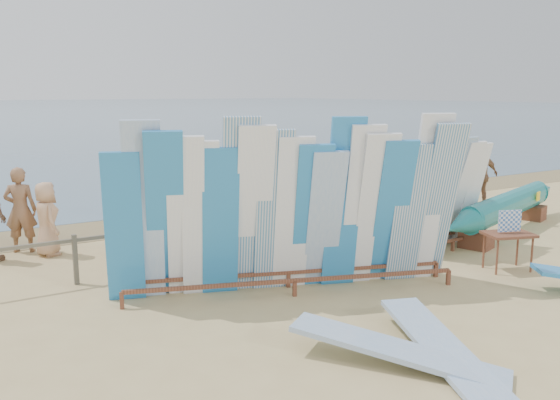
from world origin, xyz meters
TOP-DOWN VIEW (x-y plane):
  - ground at (0.00, 0.00)m, footprint 160.00×160.00m
  - wet_sand_strip at (0.00, 7.20)m, footprint 40.00×2.60m
  - fence at (0.00, 3.00)m, footprint 12.08×0.08m
  - main_surfboard_rack at (-0.97, 0.68)m, footprint 5.86×2.66m
  - side_surfboard_rack at (3.33, 1.28)m, footprint 2.35×0.89m
  - outrigger_canoe at (5.79, 1.60)m, footprint 6.77×2.79m
  - vendor_table at (3.19, -0.42)m, footprint 1.03×0.87m
  - flat_board_a at (-1.35, -2.34)m, footprint 2.02×2.51m
  - flat_board_b at (-0.70, -2.43)m, footprint 1.43×2.73m
  - beach_chair_left at (-0.20, 3.57)m, footprint 0.57×0.59m
  - beach_chair_right at (0.70, 3.66)m, footprint 0.60×0.63m
  - stroller at (2.87, 4.31)m, footprint 0.64×0.88m
  - beachgoer_5 at (0.17, 7.19)m, footprint 1.40×1.47m
  - beachgoer_9 at (5.92, 6.04)m, footprint 0.78×1.29m
  - beachgoer_1 at (-4.46, 5.82)m, footprint 0.75×0.61m
  - beachgoer_2 at (-2.59, 4.48)m, footprint 0.57×0.90m
  - beachgoer_0 at (-4.05, 5.26)m, footprint 0.44×0.79m
  - beachgoer_7 at (1.27, 6.40)m, footprint 0.70×0.46m
  - beachgoer_3 at (-1.24, 6.55)m, footprint 0.74×1.21m
  - beachgoer_8 at (3.20, 4.65)m, footprint 0.81×0.80m
  - beachgoer_extra_0 at (7.05, 5.77)m, footprint 0.75×1.20m
  - beachgoer_6 at (1.95, 4.91)m, footprint 0.78×0.40m
  - beachgoer_10 at (7.75, 4.08)m, footprint 1.19×0.72m

SIDE VIEW (x-z plane):
  - ground at x=0.00m, z-range 0.00..0.00m
  - wet_sand_strip at x=0.00m, z-range -0.01..0.01m
  - flat_board_a at x=-1.35m, z-range -0.20..0.20m
  - flat_board_b at x=-0.70m, z-range -0.15..0.15m
  - beach_chair_left at x=-0.20m, z-range -0.17..0.65m
  - beach_chair_right at x=0.70m, z-range -0.19..0.72m
  - vendor_table at x=3.19m, z-range -0.20..0.97m
  - stroller at x=2.87m, z-range -0.11..1.04m
  - fence at x=0.00m, z-range 0.18..1.08m
  - outrigger_canoe at x=5.79m, z-range 0.14..1.13m
  - beachgoer_0 at x=-4.05m, z-range 0.00..1.54m
  - beachgoer_6 at x=1.95m, z-range 0.00..1.56m
  - beachgoer_8 at x=3.20m, z-range 0.00..1.58m
  - beachgoer_5 at x=0.17m, z-range 0.00..1.66m
  - beachgoer_2 at x=-2.59m, z-range 0.00..1.71m
  - beachgoer_extra_0 at x=7.05m, z-range 0.00..1.72m
  - beachgoer_3 at x=-1.24m, z-range 0.00..1.75m
  - beachgoer_7 at x=1.27m, z-range 0.00..1.79m
  - beachgoer_1 at x=-4.46m, z-range 0.00..1.82m
  - beachgoer_9 at x=5.92m, z-range 0.00..1.87m
  - beachgoer_10 at x=7.75m, z-range 0.00..1.90m
  - side_surfboard_rack at x=3.33m, z-range -0.14..2.51m
  - main_surfboard_rack at x=-0.97m, z-range -0.16..2.85m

